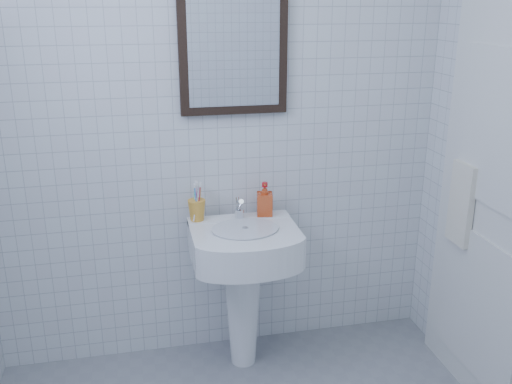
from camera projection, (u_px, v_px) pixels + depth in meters
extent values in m
cube|color=silver|center=(217.00, 112.00, 2.68)|extent=(2.20, 0.02, 2.50)
cone|color=white|center=(243.00, 307.00, 2.81)|extent=(0.19, 0.19, 0.62)
cube|color=white|center=(244.00, 243.00, 2.65)|extent=(0.49, 0.35, 0.15)
cube|color=white|center=(239.00, 219.00, 2.76)|extent=(0.49, 0.09, 0.03)
cylinder|color=silver|center=(245.00, 229.00, 2.60)|extent=(0.31, 0.31, 0.01)
cylinder|color=silver|center=(239.00, 214.00, 2.73)|extent=(0.05, 0.05, 0.05)
cylinder|color=silver|center=(240.00, 204.00, 2.70)|extent=(0.02, 0.09, 0.07)
cylinder|color=silver|center=(239.00, 205.00, 2.73)|extent=(0.03, 0.05, 0.08)
imported|color=red|center=(265.00, 199.00, 2.75)|extent=(0.09, 0.09, 0.16)
cube|color=black|center=(233.00, 46.00, 2.58)|extent=(0.50, 0.04, 0.62)
cube|color=white|center=(234.00, 46.00, 2.56)|extent=(0.42, 0.00, 0.54)
cube|color=silver|center=(498.00, 189.00, 2.37)|extent=(0.04, 0.80, 2.00)
torus|color=silver|center=(470.00, 166.00, 2.53)|extent=(0.01, 0.18, 0.18)
cube|color=beige|center=(461.00, 204.00, 2.58)|extent=(0.03, 0.16, 0.38)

